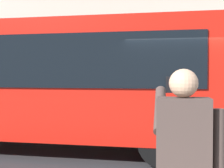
# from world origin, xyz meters

# --- Properties ---
(ground_plane) EXTENTS (60.00, 60.00, 0.00)m
(ground_plane) POSITION_xyz_m (0.00, 0.00, 0.00)
(ground_plane) COLOR #2B2B2D
(red_bus) EXTENTS (9.05, 2.54, 3.08)m
(red_bus) POSITION_xyz_m (3.54, -0.21, 1.68)
(red_bus) COLOR red
(red_bus) RESTS_ON ground_plane
(pedestrian_photographer) EXTENTS (0.53, 0.52, 1.70)m
(pedestrian_photographer) POSITION_xyz_m (0.31, 4.44, 1.14)
(pedestrian_photographer) COLOR #4C4238
(pedestrian_photographer) RESTS_ON sidewalk_curb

